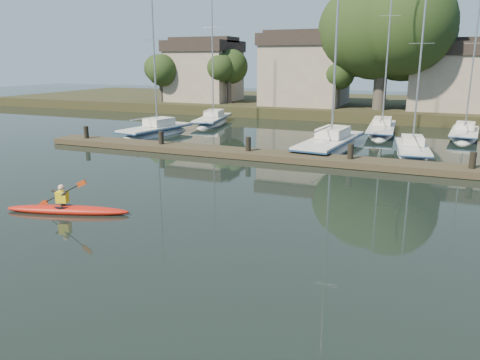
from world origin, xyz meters
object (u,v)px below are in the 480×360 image
at_px(sailboat_6, 381,135).
at_px(sailboat_7, 464,140).
at_px(kayak, 67,208).
at_px(dock, 297,158).
at_px(sailboat_0, 156,137).
at_px(sailboat_5, 213,125).
at_px(sailboat_2, 329,152).
at_px(sailboat_3, 412,157).

xyz_separation_m(sailboat_6, sailboat_7, (5.95, -0.06, 0.00)).
distance_m(kayak, dock, 13.55).
bearing_deg(sailboat_7, kayak, -115.57).
distance_m(dock, sailboat_0, 13.77).
bearing_deg(sailboat_5, dock, -58.84).
bearing_deg(dock, sailboat_2, 77.69).
distance_m(kayak, sailboat_2, 17.96).
height_order(sailboat_0, sailboat_3, sailboat_0).
bearing_deg(sailboat_0, sailboat_5, 91.13).
xyz_separation_m(sailboat_2, sailboat_3, (5.02, 0.29, 0.04)).
xyz_separation_m(sailboat_2, sailboat_6, (2.29, 8.51, 0.03)).
relative_size(sailboat_2, sailboat_5, 1.16).
height_order(kayak, sailboat_6, sailboat_6).
bearing_deg(kayak, sailboat_6, 54.35).
distance_m(sailboat_0, sailboat_6, 17.76).
relative_size(dock, sailboat_7, 2.89).
relative_size(sailboat_2, sailboat_3, 1.47).
height_order(kayak, sailboat_3, sailboat_3).
height_order(sailboat_0, sailboat_7, sailboat_0).
relative_size(dock, sailboat_0, 2.75).
distance_m(dock, sailboat_5, 17.41).
xyz_separation_m(sailboat_3, sailboat_7, (3.22, 8.16, -0.01)).
distance_m(dock, sailboat_2, 4.49).
relative_size(kayak, sailboat_7, 0.41).
height_order(sailboat_3, sailboat_5, sailboat_5).
bearing_deg(sailboat_2, sailboat_6, 80.54).
relative_size(sailboat_3, sailboat_7, 0.97).
xyz_separation_m(dock, sailboat_5, (-11.63, 12.95, -0.38)).
relative_size(kayak, sailboat_3, 0.42).
xyz_separation_m(sailboat_0, sailboat_6, (16.00, 7.70, 0.03)).
bearing_deg(sailboat_2, sailboat_7, 51.35).
bearing_deg(sailboat_0, sailboat_3, 7.78).
bearing_deg(sailboat_6, sailboat_7, -3.94).
bearing_deg(dock, sailboat_0, 157.92).
distance_m(sailboat_0, sailboat_2, 13.73).
bearing_deg(sailboat_7, sailboat_5, -175.80).
bearing_deg(sailboat_6, dock, -107.52).
height_order(dock, sailboat_7, sailboat_7).
height_order(sailboat_0, sailboat_6, sailboat_6).
xyz_separation_m(sailboat_5, sailboat_7, (20.82, -0.13, 0.00)).
xyz_separation_m(sailboat_0, sailboat_2, (13.71, -0.81, -0.01)).
xyz_separation_m(sailboat_0, sailboat_7, (21.95, 7.64, 0.03)).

